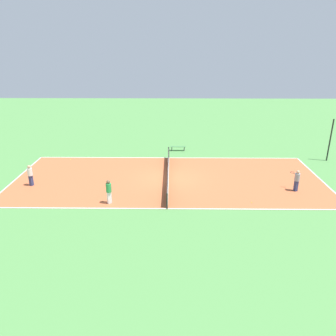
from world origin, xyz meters
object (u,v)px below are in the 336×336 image
Objects in this scene: tennis_net at (168,172)px; player_far_green at (109,190)px; tennis_ball_left_sideline at (70,159)px; player_far_white at (30,174)px; tennis_ball_midcourt at (252,202)px; bench at (178,147)px; player_baseline_gray at (297,179)px; fence_post_back_left at (330,140)px.

player_far_green is (4.26, -3.79, 0.41)m from tennis_net.
player_far_green is at bearing 30.75° from tennis_ball_left_sideline.
tennis_ball_left_sideline is (-5.77, 1.19, -0.87)m from player_far_white.
tennis_net reaches higher than tennis_ball_midcourt.
bench is (-7.17, 0.90, -0.17)m from tennis_net.
tennis_ball_left_sideline is (-6.47, -18.02, -0.85)m from player_baseline_gray.
fence_post_back_left is at bearing 107.28° from tennis_net.
tennis_net is 14.96m from fence_post_back_left.
tennis_net is 2.60× the size of fence_post_back_left.
fence_post_back_left reaches higher than bench.
tennis_ball_midcourt is 12.28m from fence_post_back_left.
player_far_green reaches higher than tennis_net.
player_far_green reaches higher than tennis_ball_midcourt.
fence_post_back_left reaches higher than tennis_ball_left_sideline.
player_baseline_gray reaches higher than tennis_ball_midcourt.
tennis_ball_left_sideline is (-8.58, -5.11, -0.91)m from player_far_green.
bench is at bearing 172.88° from tennis_net.
tennis_net is 6.31× the size of player_baseline_gray.
player_far_white is 23.48× the size of tennis_ball_left_sideline.
player_far_white reaches higher than tennis_ball_midcourt.
tennis_ball_midcourt is (1.95, -3.54, -0.85)m from player_baseline_gray.
tennis_net is 9.91m from tennis_ball_left_sideline.
player_baseline_gray is 4.13m from tennis_ball_midcourt.
player_far_green is (11.43, -4.69, 0.58)m from bench.
tennis_ball_midcourt is at bearing 101.50° from player_baseline_gray.
tennis_net is at bearing -72.72° from fence_post_back_left.
player_baseline_gray is 8.38m from fence_post_back_left.
player_baseline_gray is 19.17m from tennis_ball_left_sideline.
player_far_green is at bearing -64.27° from fence_post_back_left.
player_far_green is at bearing 81.97° from player_baseline_gray.
player_far_white is 5.95m from tennis_ball_left_sideline.
player_far_white is at bearing -81.84° from tennis_net.
tennis_ball_left_sideline is 23.20m from fence_post_back_left.
player_far_green is at bearing -95.92° from player_far_white.
tennis_net is 10.20m from player_far_white.
player_far_green is 6.89m from player_far_white.
player_far_white is (1.45, -10.09, 0.38)m from tennis_net.
player_far_white is at bearing -99.59° from tennis_ball_midcourt.
player_far_green reaches higher than tennis_ball_left_sideline.
player_far_white is 0.42× the size of fence_post_back_left.
player_far_white is at bearing -76.42° from fence_post_back_left.
bench is 12.44m from player_baseline_gray.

